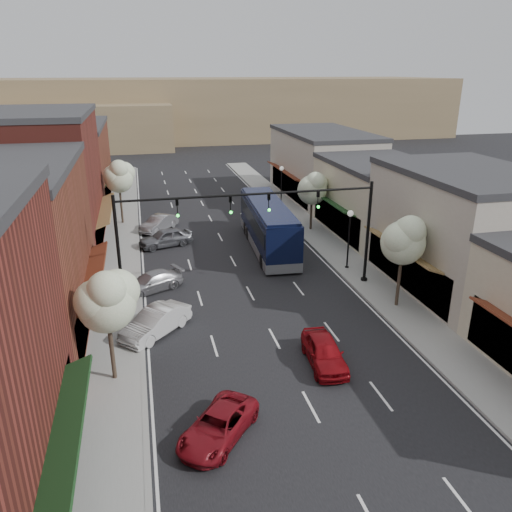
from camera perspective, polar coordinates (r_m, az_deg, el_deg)
ground at (r=25.79m, az=3.30°, el=-11.56°), size 160.00×160.00×0.00m
sidewalk_left at (r=41.73m, az=-15.23°, el=0.74°), size 2.80×73.00×0.15m
sidewalk_right at (r=44.24m, az=7.00°, el=2.45°), size 2.80×73.00×0.15m
curb_left at (r=41.69m, az=-13.32°, el=0.89°), size 0.25×73.00×0.17m
curb_right at (r=43.79m, az=5.28°, el=2.33°), size 0.25×73.00×0.17m
bldg_left_midfar at (r=42.45m, az=-23.81°, el=7.54°), size 10.14×14.10×10.90m
bldg_left_far at (r=58.21m, az=-21.09°, el=9.76°), size 10.14×18.10×8.40m
bldg_right_midnear at (r=34.99m, az=22.60°, el=2.69°), size 9.14×12.10×7.90m
bldg_right_midfar at (r=45.04m, az=13.78°, el=6.42°), size 9.14×12.10×6.40m
bldg_right_far at (r=57.48m, az=7.58°, el=10.30°), size 9.14×16.10×7.40m
hill_far at (r=111.35m, az=-10.34°, el=16.25°), size 120.00×30.00×12.00m
hill_near at (r=101.09m, az=-24.48°, el=13.26°), size 50.00×20.00×8.00m
signal_mast_right at (r=32.59m, az=9.01°, el=4.12°), size 8.22×0.46×7.00m
signal_mast_left at (r=30.29m, az=-11.15°, el=2.72°), size 8.22×0.46×7.00m
tree_right_near at (r=30.34m, az=16.63°, el=1.92°), size 2.85×2.65×5.95m
tree_right_far at (r=44.50m, az=6.52°, el=7.81°), size 2.85×2.65×5.43m
tree_left_near at (r=22.96m, az=-16.67°, el=-4.75°), size 2.85×2.65×5.69m
tree_left_far at (r=47.75m, az=-15.40°, el=8.83°), size 2.85×2.65×6.13m
lamp_post_near at (r=36.08m, az=10.62°, el=2.95°), size 0.44×0.44×4.44m
lamp_post_far at (r=52.03m, az=2.93°, el=8.65°), size 0.44×0.44×4.44m
coach_bus at (r=40.22m, az=1.39°, el=3.55°), size 3.44×12.42×3.75m
red_hatchback at (r=25.15m, az=7.79°, el=-10.79°), size 1.96×4.20×1.39m
parked_car_a at (r=20.74m, az=-4.35°, el=-18.77°), size 4.05×4.38×1.14m
parked_car_b at (r=28.06m, az=-11.39°, el=-7.41°), size 4.23×4.26×1.47m
parked_car_c at (r=33.48m, az=-11.83°, el=-2.91°), size 4.59×3.39×1.24m
parked_car_d at (r=41.64m, az=-10.30°, el=2.08°), size 4.71×2.96×1.49m
parked_car_e at (r=45.94m, az=-11.05°, el=3.71°), size 3.78×4.17×1.38m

